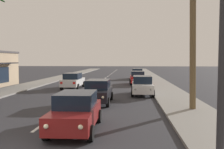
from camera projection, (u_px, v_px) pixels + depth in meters
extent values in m
cube|color=gray|center=(163.00, 87.00, 27.10)|extent=(3.20, 110.00, 0.14)
cube|color=gray|center=(26.00, 86.00, 28.27)|extent=(3.20, 110.00, 0.14)
cube|color=silver|center=(40.00, 126.00, 11.51)|extent=(0.16, 2.00, 0.01)
cube|color=silver|center=(65.00, 108.00, 15.84)|extent=(0.16, 2.00, 0.01)
cube|color=silver|center=(79.00, 98.00, 20.17)|extent=(0.16, 2.00, 0.01)
cube|color=silver|center=(88.00, 91.00, 24.50)|extent=(0.16, 2.00, 0.01)
cube|color=silver|center=(94.00, 86.00, 28.83)|extent=(0.16, 2.00, 0.01)
cube|color=silver|center=(99.00, 83.00, 33.15)|extent=(0.16, 2.00, 0.01)
cube|color=silver|center=(103.00, 80.00, 37.48)|extent=(0.16, 2.00, 0.01)
cube|color=silver|center=(106.00, 78.00, 41.81)|extent=(0.16, 2.00, 0.01)
cube|color=silver|center=(108.00, 76.00, 46.14)|extent=(0.16, 2.00, 0.01)
cube|color=silver|center=(110.00, 75.00, 50.47)|extent=(0.16, 2.00, 0.01)
cube|color=silver|center=(111.00, 74.00, 54.80)|extent=(0.16, 2.00, 0.01)
cube|color=silver|center=(113.00, 73.00, 59.13)|extent=(0.16, 2.00, 0.01)
cube|color=silver|center=(114.00, 72.00, 63.45)|extent=(0.16, 2.00, 0.01)
cube|color=silver|center=(115.00, 71.00, 67.78)|extent=(0.16, 2.00, 0.01)
cube|color=silver|center=(116.00, 70.00, 72.11)|extent=(0.16, 2.00, 0.01)
cube|color=silver|center=(117.00, 70.00, 76.44)|extent=(0.16, 2.00, 0.01)
cylinder|color=#2D2D33|center=(223.00, 51.00, 6.78)|extent=(0.22, 0.22, 6.72)
cube|color=maroon|center=(76.00, 115.00, 10.81)|extent=(1.83, 4.33, 0.72)
cube|color=black|center=(76.00, 99.00, 10.92)|extent=(1.64, 2.23, 0.64)
cylinder|color=black|center=(91.00, 133.00, 9.37)|extent=(0.23, 0.64, 0.64)
cylinder|color=black|center=(46.00, 132.00, 9.47)|extent=(0.23, 0.64, 0.64)
cylinder|color=black|center=(99.00, 116.00, 12.20)|extent=(0.23, 0.64, 0.64)
cylinder|color=black|center=(65.00, 116.00, 12.30)|extent=(0.23, 0.64, 0.64)
sphere|color=#F9EFC6|center=(81.00, 127.00, 8.61)|extent=(0.18, 0.18, 0.18)
sphere|color=#F9EFC6|center=(46.00, 126.00, 8.68)|extent=(0.18, 0.18, 0.18)
cube|color=red|center=(97.00, 104.00, 12.92)|extent=(0.24, 0.06, 0.20)
cube|color=red|center=(72.00, 104.00, 13.00)|extent=(0.24, 0.06, 0.20)
cube|color=black|center=(98.00, 94.00, 17.62)|extent=(1.78, 4.31, 0.72)
cube|color=black|center=(98.00, 84.00, 17.72)|extent=(1.61, 2.21, 0.64)
cylinder|color=black|center=(108.00, 102.00, 16.16)|extent=(0.22, 0.64, 0.64)
cylinder|color=black|center=(82.00, 102.00, 16.29)|extent=(0.22, 0.64, 0.64)
cylinder|color=black|center=(111.00, 96.00, 18.98)|extent=(0.22, 0.64, 0.64)
cylinder|color=black|center=(89.00, 96.00, 19.12)|extent=(0.22, 0.64, 0.64)
sphere|color=#F9EFC6|center=(103.00, 97.00, 15.40)|extent=(0.18, 0.18, 0.18)
sphere|color=#F9EFC6|center=(83.00, 97.00, 15.50)|extent=(0.18, 0.18, 0.18)
cube|color=red|center=(110.00, 89.00, 19.71)|extent=(0.24, 0.06, 0.20)
cube|color=red|center=(93.00, 89.00, 19.81)|extent=(0.24, 0.06, 0.20)
cube|color=silver|center=(73.00, 82.00, 26.85)|extent=(1.83, 4.33, 0.72)
cube|color=black|center=(73.00, 76.00, 26.66)|extent=(1.64, 2.23, 0.64)
cylinder|color=black|center=(69.00, 84.00, 28.37)|extent=(0.23, 0.64, 0.64)
cylinder|color=black|center=(83.00, 84.00, 28.21)|extent=(0.23, 0.64, 0.64)
cylinder|color=black|center=(62.00, 87.00, 25.54)|extent=(0.23, 0.64, 0.64)
cylinder|color=black|center=(78.00, 87.00, 25.39)|extent=(0.23, 0.64, 0.64)
sphere|color=#B2B2AD|center=(72.00, 80.00, 29.06)|extent=(0.18, 0.18, 0.18)
sphere|color=#B2B2AD|center=(83.00, 80.00, 28.95)|extent=(0.18, 0.18, 0.18)
cube|color=red|center=(61.00, 83.00, 24.76)|extent=(0.24, 0.06, 0.20)
cube|color=red|center=(74.00, 83.00, 24.64)|extent=(0.24, 0.06, 0.20)
cube|color=silver|center=(142.00, 87.00, 21.75)|extent=(1.81, 4.32, 0.72)
cube|color=black|center=(142.00, 80.00, 21.86)|extent=(1.63, 2.22, 0.64)
cylinder|color=black|center=(153.00, 94.00, 20.29)|extent=(0.23, 0.64, 0.64)
cylinder|color=black|center=(132.00, 93.00, 20.44)|extent=(0.23, 0.64, 0.64)
cylinder|color=black|center=(151.00, 89.00, 23.11)|extent=(0.23, 0.64, 0.64)
cylinder|color=black|center=(133.00, 89.00, 23.26)|extent=(0.23, 0.64, 0.64)
sphere|color=#B2B2AD|center=(151.00, 89.00, 19.53)|extent=(0.18, 0.18, 0.18)
sphere|color=#B2B2AD|center=(135.00, 89.00, 19.64)|extent=(0.18, 0.18, 0.18)
cube|color=red|center=(148.00, 84.00, 23.83)|extent=(0.24, 0.06, 0.20)
cube|color=red|center=(135.00, 84.00, 23.95)|extent=(0.24, 0.06, 0.20)
cube|color=silver|center=(137.00, 75.00, 39.89)|extent=(1.76, 4.30, 0.72)
cube|color=black|center=(137.00, 71.00, 40.00)|extent=(1.60, 2.20, 0.64)
cylinder|color=black|center=(143.00, 78.00, 38.43)|extent=(0.22, 0.64, 0.64)
cylinder|color=black|center=(132.00, 78.00, 38.56)|extent=(0.22, 0.64, 0.64)
cylinder|color=black|center=(142.00, 76.00, 41.26)|extent=(0.22, 0.64, 0.64)
cylinder|color=black|center=(132.00, 76.00, 41.39)|extent=(0.22, 0.64, 0.64)
sphere|color=#B2B2AD|center=(142.00, 75.00, 37.68)|extent=(0.18, 0.18, 0.18)
sphere|color=#B2B2AD|center=(134.00, 75.00, 37.77)|extent=(0.18, 0.18, 0.18)
cube|color=red|center=(141.00, 73.00, 41.98)|extent=(0.24, 0.06, 0.20)
cube|color=red|center=(133.00, 73.00, 42.08)|extent=(0.24, 0.06, 0.20)
cube|color=red|center=(137.00, 79.00, 31.05)|extent=(1.87, 4.34, 0.72)
cube|color=black|center=(137.00, 74.00, 31.16)|extent=(1.65, 2.24, 0.64)
cylinder|color=black|center=(145.00, 83.00, 29.62)|extent=(0.24, 0.65, 0.64)
cylinder|color=black|center=(131.00, 83.00, 29.71)|extent=(0.24, 0.65, 0.64)
cylinder|color=black|center=(143.00, 81.00, 32.45)|extent=(0.24, 0.65, 0.64)
cylinder|color=black|center=(130.00, 81.00, 32.53)|extent=(0.24, 0.65, 0.64)
sphere|color=#B2B2AD|center=(144.00, 80.00, 28.86)|extent=(0.18, 0.18, 0.18)
sphere|color=#B2B2AD|center=(133.00, 80.00, 28.92)|extent=(0.18, 0.18, 0.18)
cube|color=red|center=(141.00, 77.00, 33.17)|extent=(0.24, 0.07, 0.20)
cube|color=red|center=(132.00, 77.00, 33.23)|extent=(0.24, 0.07, 0.20)
cylinder|color=brown|center=(193.00, 29.00, 14.67)|extent=(0.54, 0.37, 9.90)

